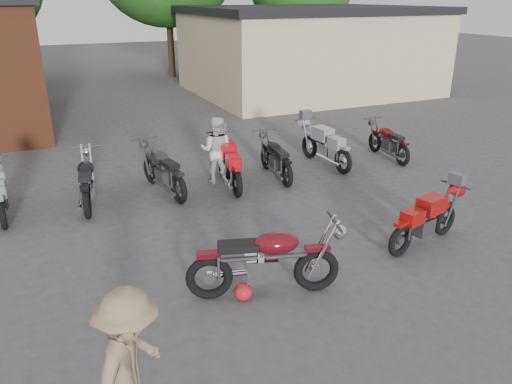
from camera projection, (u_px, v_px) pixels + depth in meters
name	position (u px, v px, depth m)	size (l,w,h in m)	color
ground	(317.00, 294.00, 7.57)	(90.00, 90.00, 0.00)	#39393C
stucco_building	(308.00, 53.00, 22.90)	(10.00, 8.00, 3.50)	tan
tree_3	(301.00, 3.00, 29.42)	(6.08, 6.08, 7.60)	#164412
vintage_motorcycle	(267.00, 256.00, 7.33)	(2.23, 0.73, 1.29)	#5A0B13
sportbike	(426.00, 217.00, 8.88)	(1.87, 0.62, 1.08)	#9F0F0D
helmet	(243.00, 292.00, 7.39)	(0.28, 0.28, 0.26)	red
person_light	(216.00, 150.00, 11.79)	(0.78, 0.61, 1.61)	silver
person_tan	(132.00, 368.00, 4.82)	(1.12, 0.64, 1.73)	#856F52
row_bike_2	(86.00, 178.00, 10.62)	(2.02, 0.67, 1.17)	black
row_bike_3	(163.00, 167.00, 11.26)	(2.07, 0.68, 1.20)	black
row_bike_4	(229.00, 161.00, 11.70)	(2.08, 0.69, 1.21)	red
row_bike_5	(276.00, 156.00, 12.22)	(1.93, 0.64, 1.12)	black
row_bike_6	(325.00, 143.00, 13.09)	(2.06, 0.68, 1.20)	#91969E
row_bike_7	(388.00, 139.00, 13.68)	(1.84, 0.61, 1.07)	#500A0E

